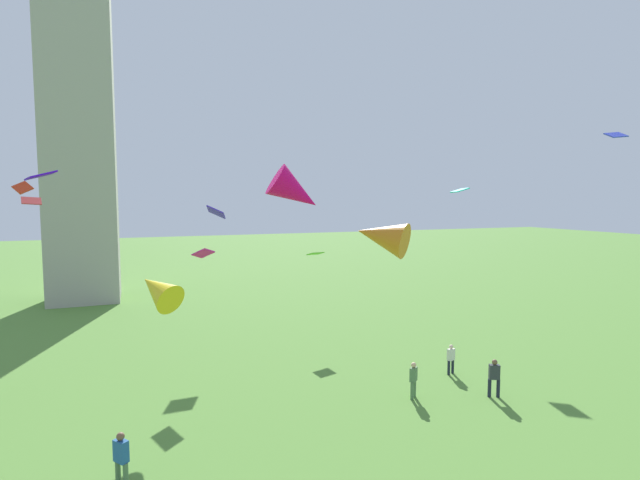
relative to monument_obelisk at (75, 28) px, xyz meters
name	(u,v)px	position (x,y,z in m)	size (l,w,h in m)	color
monument_obelisk	(75,28)	(0.00, 0.00, 0.00)	(5.80, 5.80, 48.11)	#A8A399
person_0	(494,376)	(19.47, -30.77, -23.04)	(0.54, 0.45, 1.79)	#1E2333
person_1	(413,378)	(15.94, -29.49, -23.10)	(0.50, 0.48, 1.68)	#51754C
person_2	(451,357)	(19.43, -27.63, -23.16)	(0.47, 0.35, 1.58)	#1E2333
person_3	(121,457)	(3.59, -31.93, -23.02)	(0.50, 0.55, 1.82)	#51754C
kite_flying_0	(31,201)	(-0.11, -22.59, -14.98)	(0.87, 0.67, 0.39)	#BA2E2F
kite_flying_1	(157,289)	(5.10, -25.27, -18.96)	(2.53, 2.81, 2.09)	yellow
kite_flying_2	(460,190)	(25.66, -20.04, -14.26)	(1.22, 1.52, 0.35)	#19DED0
kite_flying_3	(381,236)	(13.55, -30.58, -16.41)	(2.63, 2.68, 1.82)	orange
kite_flying_4	(616,135)	(25.37, -31.74, -11.90)	(0.93, 0.68, 0.39)	blue
kite_flying_5	(216,212)	(9.41, -15.26, -15.75)	(1.30, 1.39, 0.98)	#4426CF
kite_flying_6	(203,253)	(7.73, -20.96, -17.89)	(1.25, 1.19, 0.69)	#D01A87
kite_flying_7	(296,192)	(10.40, -29.08, -14.63)	(2.63, 1.73, 2.29)	#DD0768
kite_flying_9	(315,254)	(15.65, -17.73, -18.57)	(1.19, 0.96, 0.26)	#63D12B
kite_flying_10	(23,188)	(-2.28, -12.52, -14.16)	(1.38, 1.30, 0.92)	red
kite_flying_11	(41,175)	(-0.28, -18.65, -13.64)	(1.64, 1.51, 0.59)	#4107EA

